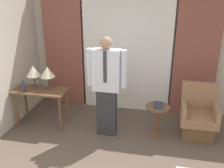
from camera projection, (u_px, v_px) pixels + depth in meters
The scene contains 12 objects.
wall_back at pixel (128, 47), 5.20m from camera, with size 10.00×0.06×2.70m.
curtain_sheer_center at pixel (127, 51), 5.10m from camera, with size 1.82×0.06×2.58m.
curtain_drape_left at pixel (64, 48), 5.36m from camera, with size 0.84×0.06×2.58m.
curtain_drape_right at pixel (196, 55), 4.85m from camera, with size 0.84×0.06×2.58m.
desk at pixel (41, 96), 4.73m from camera, with size 1.01×0.47×0.72m.
table_lamp_left at pixel (33, 72), 4.66m from camera, with size 0.27×0.27×0.43m.
table_lamp_right at pixel (47, 73), 4.61m from camera, with size 0.27×0.27×0.43m.
bottle_near_edge at pixel (24, 87), 4.57m from camera, with size 0.07×0.07×0.23m.
person at pixel (107, 84), 4.27m from camera, with size 0.68×0.22×1.79m.
armchair at pixel (198, 118), 4.45m from camera, with size 0.62×0.56×0.95m.
side_table at pixel (157, 116), 4.44m from camera, with size 0.43×0.43×0.58m.
book at pixel (158, 105), 4.38m from camera, with size 0.14×0.26×0.03m.
Camera 1 is at (0.71, -1.90, 2.55)m, focal length 40.00 mm.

